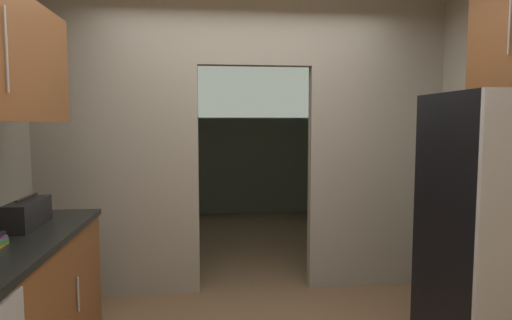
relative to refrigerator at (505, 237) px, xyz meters
The scene contains 4 objects.
kitchen_partition 2.19m from the refrigerator, 133.44° to the left, with size 3.64×0.12×2.76m.
adjoining_room_shell 4.10m from the refrigerator, 110.47° to the left, with size 3.64×3.43×2.76m.
refrigerator is the anchor object (origin of this frame).
boombox 2.91m from the refrigerator, behind, with size 0.15×0.44×0.20m.
Camera 1 is at (-0.33, -2.42, 1.53)m, focal length 30.37 mm.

